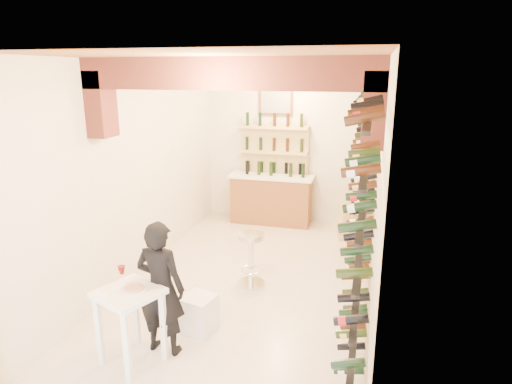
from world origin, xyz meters
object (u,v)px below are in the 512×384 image
tasting_table (129,304)px  back_counter (271,198)px  person (161,288)px  chrome_barstool (251,255)px  wine_rack (361,188)px  white_stool (199,314)px  crate_lower (354,229)px

tasting_table → back_counter: bearing=108.0°
person → chrome_barstool: person is taller
tasting_table → person: bearing=74.0°
wine_rack → back_counter: bearing=124.7°
person → white_stool: bearing=-114.7°
crate_lower → tasting_table: bearing=-115.7°
person → wine_rack: bearing=-133.5°
white_stool → chrome_barstool: (0.28, 1.32, 0.23)m
back_counter → person: 4.56m
tasting_table → crate_lower: (2.11, 4.38, -0.53)m
back_counter → tasting_table: 4.85m
crate_lower → chrome_barstool: bearing=-120.4°
back_counter → crate_lower: 1.79m
wine_rack → crate_lower: 2.60m
person → chrome_barstool: size_ratio=1.94×
white_stool → person: (-0.24, -0.46, 0.54)m
crate_lower → person: bearing=-114.7°
back_counter → chrome_barstool: bearing=-83.0°
tasting_table → person: 0.36m
back_counter → person: bearing=-92.3°
chrome_barstool → back_counter: bearing=97.0°
tasting_table → chrome_barstool: tasting_table is taller
back_counter → person: size_ratio=1.11×
wine_rack → white_stool: (-1.77, -1.44, -1.32)m
back_counter → crate_lower: bearing=-14.8°
tasting_table → person: size_ratio=0.67×
back_counter → chrome_barstool: size_ratio=2.15×
wine_rack → back_counter: 3.38m
wine_rack → white_stool: bearing=-140.9°
white_stool → chrome_barstool: 1.37m
white_stool → person: bearing=-117.8°
wine_rack → person: bearing=-136.6°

